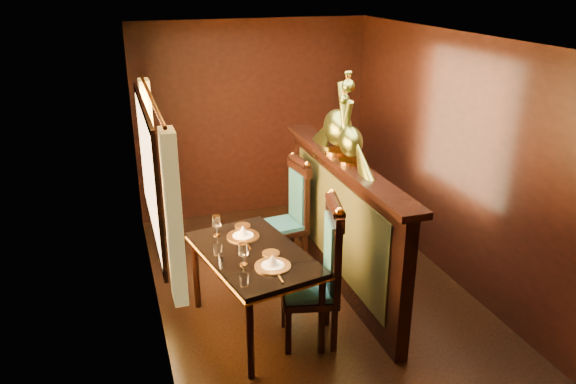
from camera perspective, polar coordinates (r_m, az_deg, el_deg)
The scene contains 8 objects.
ground at distance 5.57m, azimuth 3.39°, elevation -11.43°, with size 5.00×5.00×0.00m, color black.
room_shell at distance 4.88m, azimuth 2.78°, elevation 4.29°, with size 3.04×5.04×2.52m.
partition at distance 5.58m, azimuth 5.52°, elevation -3.08°, with size 0.26×2.70×1.36m.
dining_table at distance 4.90m, azimuth -3.56°, elevation -6.82°, with size 1.04×1.45×0.98m.
chair_left at distance 4.77m, azimuth 3.63°, elevation -7.75°, with size 0.57×0.59×1.33m.
chair_right at distance 6.09m, azimuth 0.52°, elevation -1.63°, with size 0.48×0.50×1.21m.
peacock_left at distance 5.15m, azimuth 6.43°, elevation 6.46°, with size 0.21×0.57×0.68m, color #164429, non-canonical shape.
peacock_right at distance 5.41m, azimuth 5.12°, elevation 8.11°, with size 0.26×0.70×0.84m, color #164429, non-canonical shape.
Camera 1 is at (-1.74, -4.34, 3.02)m, focal length 35.00 mm.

